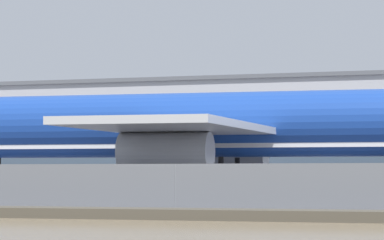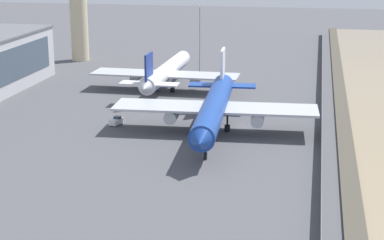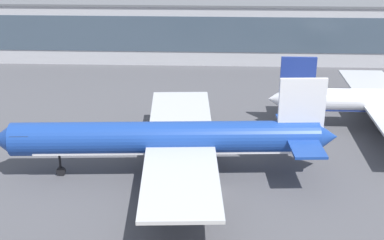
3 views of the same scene
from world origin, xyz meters
name	(u,v)px [view 1 (image 1 of 3)]	position (x,y,z in m)	size (l,w,h in m)	color
ground_plane	(260,207)	(0.00, 0.00, 0.00)	(500.00, 500.00, 0.00)	#4C4C51
shoreline_seawall	(143,214)	(0.00, -20.50, 0.25)	(320.00, 3.00, 0.50)	#474238
perimeter_fence	(175,190)	(0.00, -16.00, 1.33)	(280.00, 0.10, 2.67)	slate
cargo_jet_blue	(198,128)	(-5.89, 4.93, 5.43)	(47.92, 41.03, 14.23)	#193D93
baggage_tug	(302,189)	(-3.44, 25.99, 0.81)	(3.54, 2.53, 1.80)	white
terminal_building	(357,134)	(-6.48, 67.87, 7.12)	(100.83, 17.60, 14.21)	#B2B2B7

